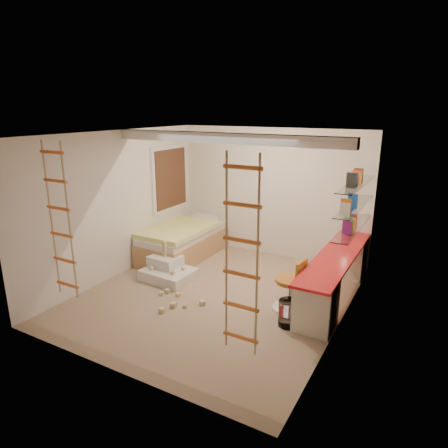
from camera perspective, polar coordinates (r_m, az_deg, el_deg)
The scene contains 15 objects.
floor at distance 6.66m, azimuth -1.28°, elevation -10.18°, with size 4.50×4.50×0.00m, color tan.
ceiling_beam at distance 6.24m, azimuth 0.00°, elevation 12.17°, with size 4.00×0.18×0.16m, color white.
window_frame at distance 8.43m, azimuth -7.78°, elevation 6.48°, with size 0.06×1.15×1.35m, color white.
window_blind at distance 8.40m, azimuth -7.56°, elevation 6.46°, with size 0.02×1.00×1.20m, color #4C2D1E.
rope_ladder_left at distance 5.73m, azimuth -22.36°, elevation 0.31°, with size 0.41×0.04×2.13m, color #E55B27, non-canonical shape.
rope_ladder_right at distance 4.05m, azimuth 2.53°, elevation -4.83°, with size 0.41×0.04×2.13m, color orange, non-canonical shape.
waste_bin at distance 5.82m, azimuth 9.27°, elevation -12.47°, with size 0.30×0.30×0.38m, color white.
desk at distance 6.65m, azimuth 15.57°, elevation -7.03°, with size 0.56×2.80×0.75m.
shelves at distance 6.54m, azimuth 18.18°, elevation 2.48°, with size 0.25×1.80×0.71m.
bed at distance 8.23m, azimuth -5.86°, elevation -2.47°, with size 1.02×2.00×0.69m.
task_lamp at distance 7.32m, azimuth 17.50°, elevation 1.04°, with size 0.14×0.36×0.57m.
swivel_chair at distance 6.16m, azimuth 9.52°, elevation -9.53°, with size 0.54×0.54×0.84m.
play_platform at distance 7.28m, azimuth -8.05°, elevation -6.62°, with size 0.92×0.73×0.39m.
toy_blocks at distance 6.80m, azimuth -7.56°, elevation -7.87°, with size 1.35×1.21×0.66m.
books at distance 6.50m, azimuth 18.31°, elevation 3.91°, with size 0.14×0.70×0.92m.
Camera 1 is at (3.03, -5.13, 2.98)m, focal length 32.00 mm.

